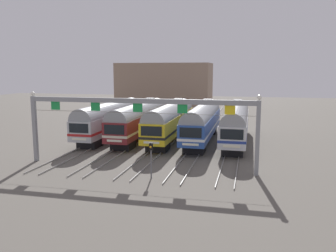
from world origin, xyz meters
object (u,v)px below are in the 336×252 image
at_px(commuter_train_yellow, 170,120).
at_px(catenary_gantry, 138,112).
at_px(commuter_train_blue, 202,121).
at_px(commuter_train_stainless, 110,118).
at_px(commuter_train_silver, 236,122).
at_px(yard_signal_mast, 151,153).
at_px(commuter_train_maroon, 140,119).

xyz_separation_m(commuter_train_yellow, catenary_gantry, (0.00, -13.50, 2.56)).
bearing_deg(commuter_train_blue, commuter_train_yellow, 180.00).
height_order(commuter_train_stainless, catenary_gantry, catenary_gantry).
xyz_separation_m(commuter_train_stainless, commuter_train_blue, (12.48, 0.00, 0.00)).
relative_size(commuter_train_silver, yard_signal_mast, 5.87).
relative_size(commuter_train_maroon, yard_signal_mast, 5.87).
bearing_deg(commuter_train_yellow, commuter_train_silver, 0.00).
xyz_separation_m(commuter_train_blue, commuter_train_silver, (4.16, 0.00, 0.00)).
distance_m(commuter_train_stainless, yard_signal_mast, 19.46).
xyz_separation_m(commuter_train_maroon, catenary_gantry, (4.16, -13.50, 2.56)).
distance_m(commuter_train_blue, yard_signal_mast, 16.59).
bearing_deg(yard_signal_mast, commuter_train_blue, 82.79).
bearing_deg(commuter_train_maroon, catenary_gantry, -72.87).
xyz_separation_m(commuter_train_silver, yard_signal_mast, (-6.24, -16.45, -0.54)).
xyz_separation_m(commuter_train_maroon, commuter_train_yellow, (4.16, 0.00, 0.00)).
height_order(commuter_train_maroon, yard_signal_mast, commuter_train_maroon).
distance_m(commuter_train_blue, commuter_train_silver, 4.16).
height_order(commuter_train_stainless, yard_signal_mast, commuter_train_stainless).
height_order(commuter_train_blue, catenary_gantry, catenary_gantry).
bearing_deg(yard_signal_mast, commuter_train_yellow, 97.21).
distance_m(catenary_gantry, yard_signal_mast, 4.76).
distance_m(commuter_train_maroon, yard_signal_mast, 17.60).
bearing_deg(commuter_train_blue, catenary_gantry, -107.13).
bearing_deg(commuter_train_yellow, catenary_gantry, -90.00).
distance_m(commuter_train_maroon, catenary_gantry, 14.36).
height_order(commuter_train_stainless, commuter_train_yellow, commuter_train_yellow).
bearing_deg(catenary_gantry, commuter_train_silver, 58.34).
distance_m(commuter_train_silver, catenary_gantry, 16.06).
height_order(commuter_train_maroon, commuter_train_silver, same).
relative_size(commuter_train_blue, commuter_train_silver, 1.00).
bearing_deg(commuter_train_stainless, yard_signal_mast, -57.67).
bearing_deg(commuter_train_silver, commuter_train_maroon, 180.00).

